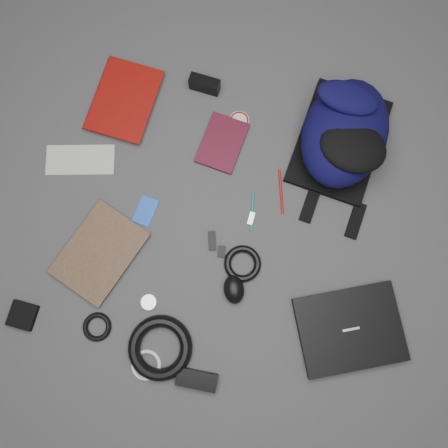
# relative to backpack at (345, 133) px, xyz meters

# --- Properties ---
(ground) EXTENTS (4.00, 4.00, 0.00)m
(ground) POSITION_rel_backpack_xyz_m (-0.35, -0.33, -0.09)
(ground) COLOR #4F4F51
(ground) RESTS_ON ground
(backpack) EXTENTS (0.38, 0.47, 0.17)m
(backpack) POSITION_rel_backpack_xyz_m (0.00, 0.00, 0.00)
(backpack) COLOR black
(backpack) RESTS_ON ground
(laptop) EXTENTS (0.38, 0.33, 0.03)m
(laptop) POSITION_rel_backpack_xyz_m (0.08, -0.61, -0.07)
(laptop) COLOR black
(laptop) RESTS_ON ground
(textbook_red) EXTENTS (0.25, 0.31, 0.03)m
(textbook_red) POSITION_rel_backpack_xyz_m (-0.84, 0.08, -0.07)
(textbook_red) COLOR maroon
(textbook_red) RESTS_ON ground
(comic_book) EXTENTS (0.31, 0.35, 0.02)m
(comic_book) POSITION_rel_backpack_xyz_m (-0.83, -0.42, -0.08)
(comic_book) COLOR #B3770C
(comic_book) RESTS_ON ground
(envelope) EXTENTS (0.24, 0.13, 0.00)m
(envelope) POSITION_rel_backpack_xyz_m (-0.86, -0.16, -0.09)
(envelope) COLOR silver
(envelope) RESTS_ON ground
(dvd_case) EXTENTS (0.17, 0.21, 0.01)m
(dvd_case) POSITION_rel_backpack_xyz_m (-0.39, -0.05, -0.08)
(dvd_case) COLOR #3F0C1A
(dvd_case) RESTS_ON ground
(compact_camera) EXTENTS (0.11, 0.06, 0.06)m
(compact_camera) POSITION_rel_backpack_xyz_m (-0.47, 0.14, -0.06)
(compact_camera) COLOR black
(compact_camera) RESTS_ON ground
(sticker_disc) EXTENTS (0.08, 0.08, 0.00)m
(sticker_disc) POSITION_rel_backpack_xyz_m (-0.34, 0.04, -0.09)
(sticker_disc) COLOR silver
(sticker_disc) RESTS_ON ground
(pen_teal) EXTENTS (0.01, 0.13, 0.01)m
(pen_teal) POSITION_rel_backpack_xyz_m (-0.26, -0.27, -0.08)
(pen_teal) COLOR #0E817C
(pen_teal) RESTS_ON ground
(pen_red) EXTENTS (0.03, 0.15, 0.01)m
(pen_red) POSITION_rel_backpack_xyz_m (-0.18, -0.19, -0.08)
(pen_red) COLOR #AA0E0D
(pen_red) RESTS_ON ground
(id_badge) EXTENTS (0.08, 0.11, 0.00)m
(id_badge) POSITION_rel_backpack_xyz_m (-0.61, -0.31, -0.09)
(id_badge) COLOR blue
(id_badge) RESTS_ON ground
(usb_black) EXTENTS (0.03, 0.06, 0.01)m
(usb_black) POSITION_rel_backpack_xyz_m (-0.38, -0.39, -0.08)
(usb_black) COLOR black
(usb_black) RESTS_ON ground
(usb_silver) EXTENTS (0.02, 0.04, 0.01)m
(usb_silver) POSITION_rel_backpack_xyz_m (-0.27, -0.30, -0.08)
(usb_silver) COLOR #BDBDC0
(usb_silver) RESTS_ON ground
(key_fob) EXTENTS (0.03, 0.04, 0.01)m
(key_fob) POSITION_rel_backpack_xyz_m (-0.35, -0.42, -0.08)
(key_fob) COLOR black
(key_fob) RESTS_ON ground
(mouse) EXTENTS (0.09, 0.10, 0.05)m
(mouse) POSITION_rel_backpack_xyz_m (-0.30, -0.53, -0.06)
(mouse) COLOR black
(mouse) RESTS_ON ground
(headphone_left) EXTENTS (0.06, 0.06, 0.01)m
(headphone_left) POSITION_rel_backpack_xyz_m (-0.66, -0.47, -0.08)
(headphone_left) COLOR silver
(headphone_left) RESTS_ON ground
(headphone_right) EXTENTS (0.06, 0.06, 0.01)m
(headphone_right) POSITION_rel_backpack_xyz_m (-0.56, -0.61, -0.08)
(headphone_right) COLOR silver
(headphone_right) RESTS_ON ground
(cable_coil) EXTENTS (0.15, 0.15, 0.02)m
(cable_coil) POSITION_rel_backpack_xyz_m (-0.28, -0.45, -0.08)
(cable_coil) COLOR black
(cable_coil) RESTS_ON ground
(power_brick) EXTENTS (0.13, 0.06, 0.03)m
(power_brick) POSITION_rel_backpack_xyz_m (-0.38, -0.82, -0.07)
(power_brick) COLOR black
(power_brick) RESTS_ON ground
(power_cord_coil) EXTENTS (0.26, 0.26, 0.04)m
(power_cord_coil) POSITION_rel_backpack_xyz_m (-0.50, -0.74, -0.07)
(power_cord_coil) COLOR black
(power_cord_coil) RESTS_ON ground
(pouch) EXTENTS (0.09, 0.09, 0.02)m
(pouch) POSITION_rel_backpack_xyz_m (-0.95, -0.69, -0.08)
(pouch) COLOR black
(pouch) RESTS_ON ground
(earbud_coil) EXTENTS (0.11, 0.11, 0.02)m
(earbud_coil) POSITION_rel_backpack_xyz_m (-0.71, -0.70, -0.08)
(earbud_coil) COLOR black
(earbud_coil) RESTS_ON ground
(white_cable_coil) EXTENTS (0.12, 0.12, 0.01)m
(white_cable_coil) POSITION_rel_backpack_xyz_m (-0.54, -0.80, -0.08)
(white_cable_coil) COLOR white
(white_cable_coil) RESTS_ON ground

